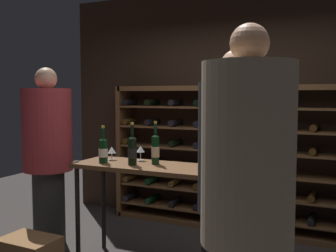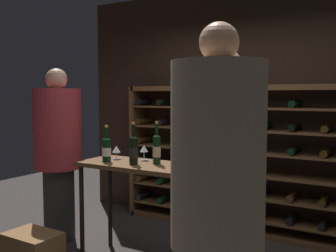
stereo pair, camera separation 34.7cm
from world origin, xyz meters
name	(u,v)px [view 2 (the right image)]	position (x,y,z in m)	size (l,w,h in m)	color
back_wall	(251,108)	(0.00, 1.85, 1.45)	(4.64, 0.10, 2.89)	#332319
wine_rack	(249,161)	(0.07, 1.64, 0.84)	(3.20, 0.32, 1.71)	brown
tasting_table	(148,177)	(-0.43, 0.29, 0.85)	(1.36, 0.52, 0.96)	brown
person_guest_blue_shirt	(58,147)	(-1.66, 0.36, 1.03)	(0.52, 0.52, 1.88)	#2C2C2C
person_bystander_dark_jacket	(218,200)	(0.79, -0.91, 1.08)	(0.47, 0.47, 1.95)	black
person_guest_plum_blouse	(223,180)	(0.56, -0.29, 1.04)	(0.51, 0.51, 1.90)	#2E2E2E
wine_bottle_black_capsule	(157,149)	(-0.36, 0.34, 1.11)	(0.07, 0.07, 0.39)	black
wine_bottle_green_slim	(134,150)	(-0.53, 0.21, 1.10)	(0.08, 0.08, 0.39)	black
wine_bottle_gold_foil	(107,149)	(-0.84, 0.20, 1.09)	(0.09, 0.09, 0.35)	black
wine_glass_stemmed_right	(116,150)	(-0.86, 0.37, 1.06)	(0.08, 0.08, 0.13)	silver
wine_glass_stemmed_left	(144,149)	(-0.58, 0.45, 1.07)	(0.08, 0.08, 0.15)	silver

